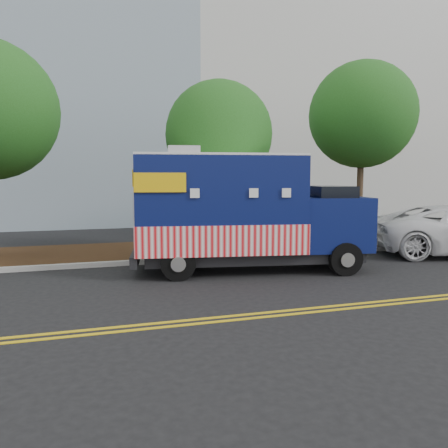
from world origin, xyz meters
name	(u,v)px	position (x,y,z in m)	size (l,w,h in m)	color
ground	(234,268)	(0.00, 0.00, 0.00)	(120.00, 120.00, 0.00)	black
curb	(221,258)	(0.00, 1.40, 0.07)	(120.00, 0.18, 0.15)	#9E9E99
mulch_strip	(205,248)	(0.00, 3.50, 0.07)	(120.00, 4.00, 0.15)	black
centerline_near	(302,309)	(0.00, -4.45, 0.01)	(120.00, 0.10, 0.01)	gold
centerline_far	(307,313)	(0.00, -4.70, 0.01)	(120.00, 0.10, 0.01)	gold
office_building	(168,14)	(2.00, 22.00, 15.20)	(46.00, 20.00, 30.40)	silver
tree_b	(219,135)	(0.30, 2.67, 4.27)	(3.82, 3.82, 6.19)	#38281C
tree_c	(362,115)	(6.58, 3.22, 5.30)	(4.31, 4.31, 7.47)	#38281C
sign_post	(193,225)	(-0.94, 1.55, 1.20)	(0.06, 0.06, 2.40)	#473828
food_truck	(239,215)	(0.04, -0.28, 1.65)	(7.23, 3.64, 3.65)	black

